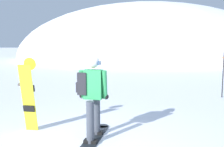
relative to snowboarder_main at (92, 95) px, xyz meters
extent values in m
ellipsoid|color=silver|center=(0.15, 29.50, -0.92)|extent=(33.93, 30.54, 14.64)
cube|color=black|center=(0.03, 0.00, -0.91)|extent=(0.34, 1.57, 0.02)
cylinder|color=black|center=(0.06, 0.78, -0.91)|extent=(0.28, 0.28, 0.02)
cube|color=black|center=(0.04, 0.24, -0.86)|extent=(0.26, 0.15, 0.06)
cube|color=black|center=(0.02, -0.24, -0.86)|extent=(0.26, 0.15, 0.06)
cylinder|color=#3D424C|center=(0.04, 0.24, -0.48)|extent=(0.15, 0.15, 0.82)
cylinder|color=#3D424C|center=(0.02, -0.24, -0.48)|extent=(0.15, 0.15, 0.82)
cube|color=#2D9351|center=(0.03, 0.00, 0.22)|extent=(0.37, 0.23, 0.58)
cylinder|color=#2D9351|center=(-0.20, 0.01, 0.22)|extent=(0.11, 0.18, 0.57)
cylinder|color=#2D9351|center=(0.26, -0.01, 0.22)|extent=(0.11, 0.18, 0.57)
sphere|color=black|center=(-0.22, 0.05, -0.03)|extent=(0.11, 0.11, 0.11)
sphere|color=black|center=(0.28, 0.03, -0.03)|extent=(0.11, 0.11, 0.11)
cube|color=#232328|center=(-0.17, 0.01, 0.24)|extent=(0.19, 0.29, 0.44)
cube|color=#232328|center=(-0.27, 0.01, 0.16)|extent=(0.07, 0.20, 0.20)
sphere|color=beige|center=(0.03, 0.00, 0.64)|extent=(0.21, 0.21, 0.21)
sphere|color=silver|center=(0.03, 0.00, 0.67)|extent=(0.25, 0.25, 0.25)
cube|color=navy|center=(0.16, -0.01, 0.64)|extent=(0.04, 0.17, 0.08)
cube|color=yellow|center=(-1.47, 0.19, -0.17)|extent=(0.28, 0.28, 1.50)
cylinder|color=yellow|center=(-1.47, 0.32, 0.58)|extent=(0.28, 0.07, 0.28)
cube|color=black|center=(-1.47, 0.22, 0.05)|extent=(0.25, 0.09, 0.15)
cube|color=black|center=(-1.47, 0.22, -0.39)|extent=(0.25, 0.09, 0.15)
cylinder|color=black|center=(3.74, 4.66, -0.10)|extent=(0.04, 0.04, 1.63)
cylinder|color=orange|center=(3.74, 4.66, 0.53)|extent=(0.20, 0.20, 0.02)
cone|color=black|center=(3.74, 4.66, 0.75)|extent=(0.04, 0.04, 0.08)
ellipsoid|color=#4C4742|center=(-4.89, 5.99, -0.92)|extent=(0.41, 0.34, 0.28)
camera|label=1|loc=(1.16, -4.69, 0.99)|focal=39.36mm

